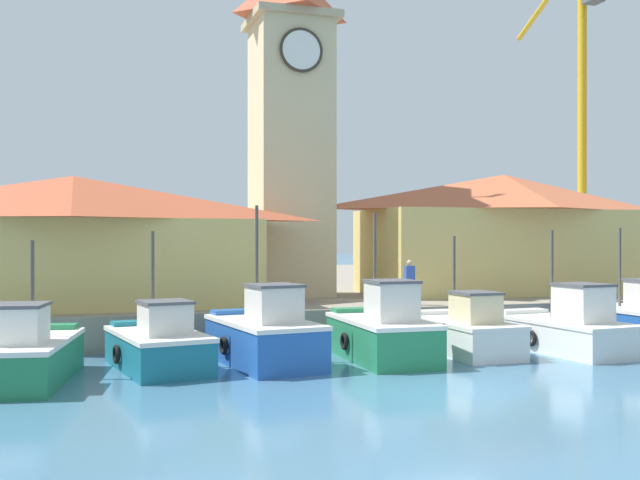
{
  "coord_description": "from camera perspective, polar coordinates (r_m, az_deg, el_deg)",
  "views": [
    {
      "loc": [
        -7.99,
        -15.51,
        3.56
      ],
      "look_at": [
        0.08,
        10.27,
        3.5
      ],
      "focal_mm": 42.0,
      "sensor_mm": 36.0,
      "label": 1
    }
  ],
  "objects": [
    {
      "name": "warehouse_right",
      "position": [
        34.02,
        13.85,
        0.58
      ],
      "size": [
        12.63,
        5.79,
        5.21
      ],
      "color": "tan",
      "rests_on": "quay_wharf"
    },
    {
      "name": "ground_plane",
      "position": [
        17.81,
        9.87,
        -11.41
      ],
      "size": [
        300.0,
        300.0,
        0.0
      ],
      "primitive_type": "plane",
      "color": "teal"
    },
    {
      "name": "fishing_boat_right_inner",
      "position": [
        24.82,
        18.26,
        -6.47
      ],
      "size": [
        2.55,
        4.98,
        3.83
      ],
      "color": "silver",
      "rests_on": "ground"
    },
    {
      "name": "fishing_boat_mid_left",
      "position": [
        21.27,
        -4.26,
        -7.33
      ],
      "size": [
        2.75,
        4.75,
        4.51
      ],
      "color": "#2356A8",
      "rests_on": "ground"
    },
    {
      "name": "fishing_boat_mid_right",
      "position": [
        23.69,
        10.89,
        -6.88
      ],
      "size": [
        2.11,
        4.49,
        3.63
      ],
      "color": "silver",
      "rests_on": "ground"
    },
    {
      "name": "dock_worker_near_tower",
      "position": [
        26.97,
        6.84,
        -3.16
      ],
      "size": [
        0.34,
        0.22,
        1.62
      ],
      "color": "#33333D",
      "rests_on": "quay_wharf"
    },
    {
      "name": "fishing_boat_left_outer",
      "position": [
        19.96,
        -21.49,
        -8.14
      ],
      "size": [
        2.74,
        4.85,
        3.51
      ],
      "color": "#237A4C",
      "rests_on": "ground"
    },
    {
      "name": "fishing_boat_right_outer",
      "position": [
        27.09,
        22.89,
        -5.77
      ],
      "size": [
        2.3,
        5.29,
        3.92
      ],
      "color": "#2356A8",
      "rests_on": "ground"
    },
    {
      "name": "warehouse_left",
      "position": [
        27.58,
        -18.28,
        0.02
      ],
      "size": [
        12.99,
        5.94,
        4.58
      ],
      "color": "tan",
      "rests_on": "quay_wharf"
    },
    {
      "name": "quay_wharf",
      "position": [
        44.6,
        -7.05,
        -3.7
      ],
      "size": [
        120.0,
        40.0,
        1.17
      ],
      "primitive_type": "cube",
      "color": "gray",
      "rests_on": "ground"
    },
    {
      "name": "clock_tower",
      "position": [
        31.59,
        -2.24,
        9.03
      ],
      "size": [
        3.52,
        3.52,
        15.44
      ],
      "color": "beige",
      "rests_on": "quay_wharf"
    },
    {
      "name": "fishing_boat_left_inner",
      "position": [
        20.89,
        -12.24,
        -7.84
      ],
      "size": [
        2.74,
        4.49,
        3.76
      ],
      "color": "#196B7F",
      "rests_on": "ground"
    },
    {
      "name": "fishing_boat_center",
      "position": [
        22.09,
        4.78,
        -7.05
      ],
      "size": [
        2.21,
        4.66,
        4.32
      ],
      "color": "#237A4C",
      "rests_on": "ground"
    },
    {
      "name": "port_crane_near",
      "position": [
        50.79,
        19.15,
        6.89
      ],
      "size": [
        2.51,
        11.22,
        20.83
      ],
      "color": "#976E11",
      "rests_on": "quay_wharf"
    }
  ]
}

